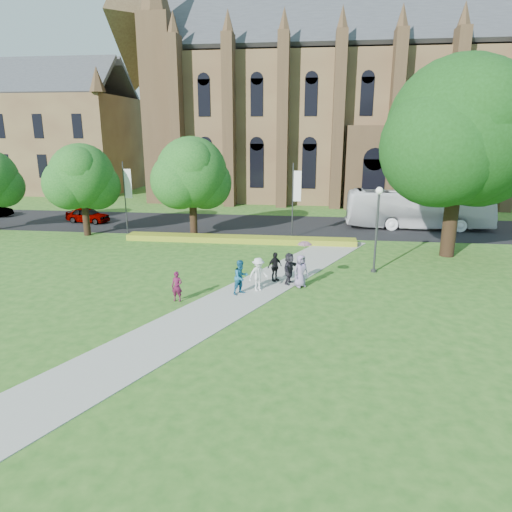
# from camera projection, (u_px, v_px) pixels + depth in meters

# --- Properties ---
(ground) EXTENTS (160.00, 160.00, 0.00)m
(ground) POSITION_uv_depth(u_px,v_px,m) (237.00, 304.00, 22.90)
(ground) COLOR #285C1B
(ground) RESTS_ON ground
(road) EXTENTS (160.00, 10.00, 0.02)m
(road) POSITION_uv_depth(u_px,v_px,m) (273.00, 225.00, 42.02)
(road) COLOR black
(road) RESTS_ON ground
(footpath) EXTENTS (15.58, 28.54, 0.04)m
(footpath) POSITION_uv_depth(u_px,v_px,m) (240.00, 297.00, 23.85)
(footpath) COLOR #B2B2A8
(footpath) RESTS_ON ground
(flower_hedge) EXTENTS (18.00, 1.40, 0.45)m
(flower_hedge) POSITION_uv_depth(u_px,v_px,m) (240.00, 239.00, 35.71)
(flower_hedge) COLOR gold
(flower_hedge) RESTS_ON ground
(cathedral) EXTENTS (52.60, 18.25, 28.00)m
(cathedral) POSITION_uv_depth(u_px,v_px,m) (369.00, 93.00, 56.23)
(cathedral) COLOR olive
(cathedral) RESTS_ON ground
(building_west) EXTENTS (22.00, 14.00, 18.30)m
(building_west) POSITION_uv_depth(u_px,v_px,m) (49.00, 125.00, 64.77)
(building_west) COLOR olive
(building_west) RESTS_ON ground
(streetlamp) EXTENTS (0.44, 0.44, 5.24)m
(streetlamp) POSITION_uv_depth(u_px,v_px,m) (377.00, 219.00, 27.32)
(streetlamp) COLOR #38383D
(streetlamp) RESTS_ON ground
(large_tree) EXTENTS (9.60, 9.60, 13.20)m
(large_tree) POSITION_uv_depth(u_px,v_px,m) (461.00, 132.00, 29.61)
(large_tree) COLOR #332114
(large_tree) RESTS_ON ground
(street_tree_0) EXTENTS (5.20, 5.20, 7.50)m
(street_tree_0) POSITION_uv_depth(u_px,v_px,m) (82.00, 176.00, 36.82)
(street_tree_0) COLOR #332114
(street_tree_0) RESTS_ON ground
(street_tree_1) EXTENTS (5.60, 5.60, 8.05)m
(street_tree_1) POSITION_uv_depth(u_px,v_px,m) (192.00, 173.00, 36.11)
(street_tree_1) COLOR #332114
(street_tree_1) RESTS_ON ground
(banner_pole_0) EXTENTS (0.70, 0.10, 6.00)m
(banner_pole_0) POSITION_uv_depth(u_px,v_px,m) (294.00, 196.00, 36.28)
(banner_pole_0) COLOR #38383D
(banner_pole_0) RESTS_ON ground
(banner_pole_1) EXTENTS (0.70, 0.10, 6.00)m
(banner_pole_1) POSITION_uv_depth(u_px,v_px,m) (126.00, 193.00, 37.98)
(banner_pole_1) COLOR #38383D
(banner_pole_1) RESTS_ON ground
(tour_coach) EXTENTS (12.58, 3.12, 3.49)m
(tour_coach) POSITION_uv_depth(u_px,v_px,m) (418.00, 209.00, 40.33)
(tour_coach) COLOR white
(tour_coach) RESTS_ON road
(car_0) EXTENTS (4.37, 2.36, 1.41)m
(car_0) POSITION_uv_depth(u_px,v_px,m) (88.00, 215.00, 43.14)
(car_0) COLOR gray
(car_0) RESTS_ON road
(pedestrian_0) EXTENTS (0.57, 0.38, 1.54)m
(pedestrian_0) POSITION_uv_depth(u_px,v_px,m) (177.00, 286.00, 23.09)
(pedestrian_0) COLOR #551333
(pedestrian_0) RESTS_ON footpath
(pedestrian_1) EXTENTS (1.13, 1.14, 1.86)m
(pedestrian_1) POSITION_uv_depth(u_px,v_px,m) (241.00, 277.00, 24.04)
(pedestrian_1) COLOR #1A5C82
(pedestrian_1) RESTS_ON footpath
(pedestrian_2) EXTENTS (1.36, 1.26, 1.84)m
(pedestrian_2) POSITION_uv_depth(u_px,v_px,m) (258.00, 274.00, 24.55)
(pedestrian_2) COLOR silver
(pedestrian_2) RESTS_ON footpath
(pedestrian_3) EXTENTS (1.01, 0.99, 1.70)m
(pedestrian_3) POSITION_uv_depth(u_px,v_px,m) (275.00, 267.00, 26.17)
(pedestrian_3) COLOR black
(pedestrian_3) RESTS_ON footpath
(pedestrian_4) EXTENTS (1.06, 0.98, 1.81)m
(pedestrian_4) POSITION_uv_depth(u_px,v_px,m) (301.00, 271.00, 25.19)
(pedestrian_4) COLOR gray
(pedestrian_4) RESTS_ON footpath
(pedestrian_5) EXTENTS (1.09, 1.76, 1.81)m
(pedestrian_5) POSITION_uv_depth(u_px,v_px,m) (289.00, 268.00, 25.67)
(pedestrian_5) COLOR #29262E
(pedestrian_5) RESTS_ON footpath
(parasol) EXTENTS (1.02, 1.02, 0.67)m
(parasol) POSITION_uv_depth(u_px,v_px,m) (305.00, 249.00, 24.93)
(parasol) COLOR #CC90AC
(parasol) RESTS_ON pedestrian_4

